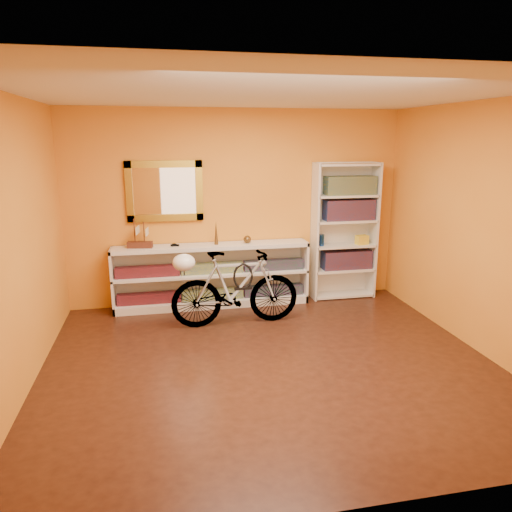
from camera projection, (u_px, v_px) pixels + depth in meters
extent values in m
cube|color=black|center=(270.00, 364.00, 4.81)|extent=(4.50, 4.00, 0.01)
cube|color=silver|center=(272.00, 93.00, 4.17)|extent=(4.50, 4.00, 0.01)
cube|color=orange|center=(237.00, 208.00, 6.40)|extent=(4.50, 0.01, 2.60)
cube|color=orange|center=(14.00, 248.00, 4.06)|extent=(0.01, 4.00, 2.60)
cube|color=orange|center=(482.00, 229.00, 4.92)|extent=(0.01, 4.00, 2.60)
cube|color=olive|center=(165.00, 191.00, 6.12)|extent=(0.98, 0.06, 0.78)
cube|color=silver|center=(300.00, 279.00, 6.80)|extent=(0.09, 0.02, 0.09)
cube|color=black|center=(213.00, 294.00, 6.40)|extent=(2.50, 0.13, 0.14)
cube|color=navy|center=(212.00, 268.00, 6.31)|extent=(2.50, 0.13, 0.14)
imported|color=black|center=(175.00, 246.00, 6.16)|extent=(0.00, 0.00, 0.00)
cone|color=#543C1C|center=(216.00, 233.00, 6.23)|extent=(0.05, 0.05, 0.31)
sphere|color=#543C1C|center=(247.00, 239.00, 6.33)|extent=(0.10, 0.10, 0.10)
cube|color=maroon|center=(346.00, 259.00, 6.72)|extent=(0.70, 0.22, 0.26)
cube|color=maroon|center=(349.00, 210.00, 6.54)|extent=(0.70, 0.22, 0.28)
cube|color=navy|center=(350.00, 185.00, 6.46)|extent=(0.70, 0.22, 0.25)
cylinder|color=navy|center=(322.00, 240.00, 6.55)|extent=(0.07, 0.07, 0.16)
cube|color=maroon|center=(332.00, 188.00, 6.45)|extent=(0.15, 0.15, 0.18)
cube|color=yellow|center=(362.00, 240.00, 6.65)|extent=(0.18, 0.14, 0.13)
imported|color=silver|center=(236.00, 288.00, 5.70)|extent=(0.45, 1.59, 0.93)
ellipsoid|color=white|center=(184.00, 262.00, 5.48)|extent=(0.27, 0.25, 0.20)
torus|color=black|center=(243.00, 276.00, 5.68)|extent=(0.24, 0.03, 0.24)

